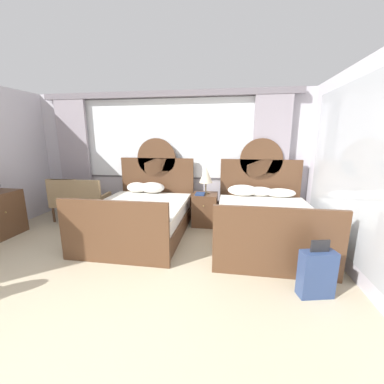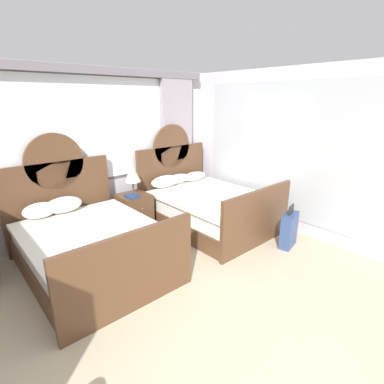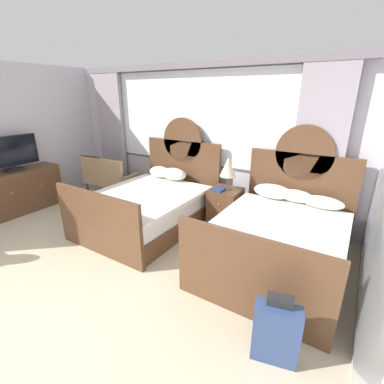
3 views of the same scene
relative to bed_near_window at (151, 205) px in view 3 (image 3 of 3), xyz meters
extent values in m
cube|color=silver|center=(0.21, 1.17, 0.99)|extent=(5.89, 0.07, 2.70)
cube|color=#575459|center=(0.21, 1.13, 1.36)|extent=(3.97, 0.02, 1.72)
cube|color=white|center=(0.21, 1.12, 1.36)|extent=(3.89, 0.02, 1.64)
cube|color=#998E99|center=(-1.95, 1.04, 0.94)|extent=(0.71, 0.08, 2.60)
cube|color=#998E99|center=(2.37, 1.04, 0.94)|extent=(0.71, 0.08, 2.60)
cube|color=slate|center=(0.21, 1.04, 2.26)|extent=(5.41, 0.10, 0.12)
cube|color=brown|center=(0.01, -0.06, -0.21)|extent=(1.52, 2.04, 0.30)
cube|color=white|center=(0.01, -0.06, 0.06)|extent=(1.46, 1.94, 0.25)
cube|color=silver|center=(0.01, -0.14, 0.22)|extent=(1.56, 1.84, 0.06)
cube|color=brown|center=(0.01, 0.99, 0.30)|extent=(1.60, 0.06, 1.32)
cylinder|color=brown|center=(0.01, 0.99, 0.96)|extent=(0.84, 0.06, 0.84)
cube|color=brown|center=(0.01, -1.11, 0.10)|extent=(1.60, 0.06, 0.93)
ellipsoid|color=white|center=(-0.36, 0.73, 0.36)|extent=(0.44, 0.31, 0.21)
ellipsoid|color=white|center=(-0.03, 0.73, 0.36)|extent=(0.53, 0.34, 0.22)
cube|color=brown|center=(2.18, -0.06, -0.21)|extent=(1.52, 2.04, 0.30)
cube|color=white|center=(2.18, -0.06, 0.06)|extent=(1.46, 1.94, 0.25)
cube|color=silver|center=(2.18, -0.14, 0.22)|extent=(1.56, 1.84, 0.06)
cube|color=brown|center=(2.18, 0.99, 0.30)|extent=(1.60, 0.06, 1.32)
cylinder|color=brown|center=(2.18, 0.99, 0.96)|extent=(0.84, 0.06, 0.84)
cube|color=brown|center=(2.18, -1.11, 0.10)|extent=(1.60, 0.06, 0.93)
ellipsoid|color=white|center=(1.84, 0.77, 0.36)|extent=(0.60, 0.30, 0.22)
ellipsoid|color=white|center=(2.18, 0.80, 0.34)|extent=(0.52, 0.25, 0.18)
ellipsoid|color=white|center=(2.56, 0.75, 0.34)|extent=(0.58, 0.24, 0.18)
cube|color=brown|center=(1.10, 0.66, -0.04)|extent=(0.49, 0.49, 0.65)
sphere|color=tan|center=(1.10, 0.41, 0.11)|extent=(0.02, 0.02, 0.02)
cylinder|color=brown|center=(1.11, 0.68, 0.30)|extent=(0.14, 0.14, 0.02)
cylinder|color=brown|center=(1.11, 0.68, 0.41)|extent=(0.03, 0.03, 0.20)
cone|color=beige|center=(1.11, 0.68, 0.67)|extent=(0.27, 0.27, 0.31)
cube|color=navy|center=(1.01, 0.56, 0.31)|extent=(0.18, 0.26, 0.03)
cube|color=brown|center=(-2.49, -1.13, 0.04)|extent=(0.48, 1.94, 0.81)
sphere|color=tan|center=(-2.24, -0.60, 0.13)|extent=(0.03, 0.03, 0.03)
sphere|color=tan|center=(-2.24, -1.13, 0.13)|extent=(0.03, 0.03, 0.03)
cube|color=black|center=(-2.47, -0.90, 0.47)|extent=(0.20, 0.28, 0.04)
cylinder|color=black|center=(-2.47, -0.90, 0.51)|extent=(0.04, 0.04, 0.05)
cube|color=black|center=(-2.47, -0.90, 0.81)|extent=(0.04, 0.96, 0.55)
cube|color=black|center=(-2.45, -0.90, 0.81)|extent=(0.01, 0.92, 0.51)
cube|color=tan|center=(-1.29, 0.57, 0.01)|extent=(0.61, 0.61, 0.10)
cube|color=tan|center=(-1.28, 0.32, 0.31)|extent=(0.58, 0.11, 0.50)
cube|color=tan|center=(-1.04, 0.58, 0.14)|extent=(0.09, 0.52, 0.16)
cube|color=tan|center=(-1.55, 0.55, 0.14)|extent=(0.09, 0.52, 0.16)
cylinder|color=brown|center=(-1.07, 0.82, -0.20)|extent=(0.04, 0.04, 0.32)
cylinder|color=brown|center=(-1.54, 0.79, -0.20)|extent=(0.04, 0.04, 0.32)
cylinder|color=brown|center=(-1.04, 0.35, -0.20)|extent=(0.04, 0.04, 0.32)
cylinder|color=brown|center=(-1.52, 0.32, -0.20)|extent=(0.04, 0.04, 0.32)
cube|color=tan|center=(-1.87, 0.57, 0.01)|extent=(0.59, 0.59, 0.10)
cube|color=tan|center=(-1.86, 0.32, 0.31)|extent=(0.58, 0.10, 0.50)
cube|color=tan|center=(-1.61, 0.58, 0.14)|extent=(0.07, 0.52, 0.16)
cube|color=tan|center=(-2.12, 0.56, 0.14)|extent=(0.07, 0.52, 0.16)
cylinder|color=brown|center=(-1.64, 0.81, -0.20)|extent=(0.04, 0.04, 0.32)
cylinder|color=brown|center=(-2.11, 0.80, -0.20)|extent=(0.04, 0.04, 0.32)
cylinder|color=brown|center=(-1.62, 0.34, -0.20)|extent=(0.04, 0.04, 0.32)
cylinder|color=brown|center=(-2.10, 0.33, -0.20)|extent=(0.04, 0.04, 0.32)
cube|color=tan|center=(-1.87, 0.57, 0.01)|extent=(0.64, 0.64, 0.10)
cube|color=tan|center=(-1.83, 0.32, 0.31)|extent=(0.58, 0.15, 0.50)
cube|color=tan|center=(-1.61, 0.60, 0.14)|extent=(0.13, 0.52, 0.16)
cube|color=tan|center=(-2.12, 0.54, 0.14)|extent=(0.13, 0.52, 0.16)
cylinder|color=brown|center=(-1.66, 0.83, -0.20)|extent=(0.04, 0.04, 0.32)
cylinder|color=brown|center=(-2.13, 0.77, -0.20)|extent=(0.04, 0.04, 0.32)
cylinder|color=brown|center=(-1.60, 0.36, -0.20)|extent=(0.04, 0.04, 0.32)
cylinder|color=brown|center=(-2.07, 0.30, -0.20)|extent=(0.04, 0.04, 0.32)
cube|color=navy|center=(2.57, -1.43, -0.09)|extent=(0.41, 0.25, 0.54)
cube|color=#232326|center=(2.57, -1.43, 0.25)|extent=(0.21, 0.07, 0.14)
cylinder|color=black|center=(2.42, -1.47, -0.34)|extent=(0.05, 0.03, 0.05)
cylinder|color=black|center=(2.72, -1.40, -0.34)|extent=(0.05, 0.03, 0.05)
camera|label=1|loc=(1.58, -4.03, 1.39)|focal=22.54mm
camera|label=2|loc=(-1.29, -3.53, 1.85)|focal=27.45mm
camera|label=3|loc=(2.90, -3.28, 1.79)|focal=25.53mm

